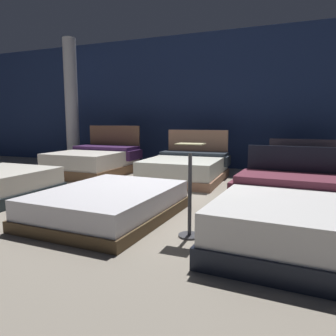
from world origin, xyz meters
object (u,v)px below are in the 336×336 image
bed_1 (110,203)px  bed_4 (186,168)px  bed_2 (300,215)px  price_sign (190,202)px  bed_3 (95,161)px  support_pillar (72,103)px  bed_5 (302,175)px

bed_1 → bed_4: bearing=90.5°
bed_2 → bed_4: (-2.19, 2.79, -0.01)m
bed_2 → bed_4: 3.55m
price_sign → bed_2: bearing=17.2°
bed_3 → support_pillar: 2.47m
bed_2 → bed_4: size_ratio=1.09×
bed_3 → support_pillar: (-1.57, 1.23, 1.46)m
bed_1 → bed_5: (2.32, 2.95, 0.05)m
bed_2 → bed_5: size_ratio=1.11×
support_pillar → bed_1: bearing=-47.3°
bed_4 → price_sign: (1.10, -3.13, 0.13)m
bed_2 → support_pillar: support_pillar is taller
bed_3 → bed_4: bed_3 is taller
bed_3 → price_sign: 4.59m
bed_2 → bed_5: bearing=91.8°
bed_2 → bed_3: bed_3 is taller
bed_2 → price_sign: bearing=-159.6°
bed_5 → price_sign: price_sign is taller
bed_1 → price_sign: price_sign is taller
bed_3 → bed_4: size_ratio=0.97×
price_sign → bed_3: bearing=137.2°
bed_3 → price_sign: bed_3 is taller
price_sign → support_pillar: 6.72m
bed_5 → bed_1: bearing=-126.8°
bed_2 → support_pillar: size_ratio=0.63×
bed_1 → bed_3: 3.59m
price_sign → support_pillar: support_pillar is taller
bed_1 → bed_2: bearing=3.5°
bed_2 → price_sign: size_ratio=2.20×
bed_3 → bed_5: size_ratio=0.98×
bed_2 → support_pillar: bearing=149.5°
bed_3 → bed_4: bearing=0.3°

